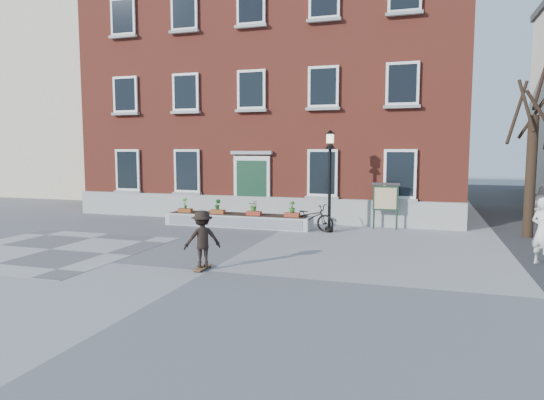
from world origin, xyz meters
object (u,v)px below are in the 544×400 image
(bystander, at_px, (543,231))
(notice_board, at_px, (386,198))
(skateboarder, at_px, (202,239))
(lamp_post, at_px, (330,167))
(bicycle, at_px, (310,217))

(bystander, distance_m, notice_board, 6.74)
(skateboarder, bearing_deg, lamp_post, 73.14)
(bystander, bearing_deg, notice_board, 1.41)
(bystander, distance_m, skateboarder, 9.35)
(skateboarder, bearing_deg, notice_board, 63.52)
(bystander, height_order, skateboarder, bystander)
(bystander, bearing_deg, skateboarder, 68.88)
(lamp_post, distance_m, skateboarder, 7.39)
(lamp_post, xyz_separation_m, skateboarder, (-2.09, -6.88, -1.71))
(lamp_post, distance_m, notice_board, 2.74)
(notice_board, bearing_deg, bicycle, -155.15)
(bicycle, bearing_deg, notice_board, -51.87)
(notice_board, bearing_deg, lamp_post, -146.21)
(bicycle, xyz_separation_m, notice_board, (2.79, 1.29, 0.73))
(notice_board, xyz_separation_m, skateboarder, (-4.10, -8.23, -0.44))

